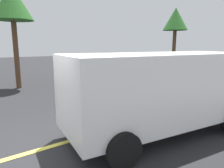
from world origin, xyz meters
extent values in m
plane|color=#262628|center=(0.00, 0.00, 0.00)|extent=(80.00, 80.00, 0.00)
cube|color=#E0D14C|center=(3.00, 0.00, 0.01)|extent=(28.00, 0.16, 0.01)
cube|color=white|center=(2.81, -0.94, 1.29)|extent=(5.43, 2.72, 1.82)
cube|color=black|center=(4.87, -1.24, 1.69)|extent=(0.42, 1.84, 0.80)
cylinder|color=black|center=(4.70, -0.20, 0.38)|extent=(0.79, 0.37, 0.76)
cylinder|color=black|center=(1.20, 0.30, 0.38)|extent=(0.79, 0.37, 0.76)
cylinder|color=black|center=(0.92, -1.68, 0.38)|extent=(0.79, 0.37, 0.76)
cylinder|color=black|center=(12.04, 2.99, 0.32)|extent=(0.64, 0.23, 0.64)
cylinder|color=#513823|center=(15.52, 8.43, 1.89)|extent=(0.34, 0.34, 3.78)
cone|color=#286023|center=(15.52, 8.43, 4.83)|extent=(2.35, 2.35, 2.09)
cylinder|color=#513823|center=(1.06, 7.84, 1.86)|extent=(0.27, 0.27, 3.71)
cone|color=#286023|center=(1.06, 7.84, 4.65)|extent=(2.12, 2.12, 1.88)
camera|label=1|loc=(-1.48, -4.62, 2.42)|focal=33.33mm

